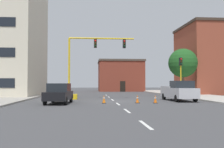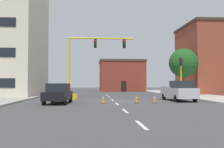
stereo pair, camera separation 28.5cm
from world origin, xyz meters
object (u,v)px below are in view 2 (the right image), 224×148
(pickup_truck_silver, at_px, (178,91))
(traffic_cone_roadside_b, at_px, (137,99))
(tree_right_mid, at_px, (183,63))
(traffic_cone_roadside_c, at_px, (155,99))
(traffic_cone_roadside_a, at_px, (103,99))
(traffic_signal_gantry, at_px, (78,79))
(sedan_black_near_left, at_px, (58,93))
(traffic_light_pole_right, at_px, (181,68))

(pickup_truck_silver, height_order, traffic_cone_roadside_b, pickup_truck_silver)
(tree_right_mid, distance_m, traffic_cone_roadside_c, 15.62)
(tree_right_mid, relative_size, traffic_cone_roadside_a, 9.14)
(traffic_cone_roadside_b, bearing_deg, traffic_signal_gantry, 132.13)
(tree_right_mid, bearing_deg, sedan_black_near_left, -140.50)
(traffic_signal_gantry, distance_m, traffic_cone_roadside_b, 8.40)
(traffic_signal_gantry, relative_size, traffic_light_pole_right, 1.69)
(traffic_cone_roadside_b, bearing_deg, traffic_cone_roadside_c, -7.30)
(sedan_black_near_left, relative_size, traffic_cone_roadside_a, 6.34)
(traffic_signal_gantry, xyz_separation_m, traffic_cone_roadside_a, (2.54, -6.10, -1.83))
(traffic_cone_roadside_c, bearing_deg, pickup_truck_silver, 41.72)
(traffic_light_pole_right, xyz_separation_m, traffic_cone_roadside_b, (-6.55, -7.26, -3.17))
(traffic_cone_roadside_b, bearing_deg, pickup_truck_silver, 28.70)
(traffic_signal_gantry, bearing_deg, traffic_light_pole_right, 5.60)
(pickup_truck_silver, bearing_deg, traffic_cone_roadside_b, -151.30)
(traffic_cone_roadside_a, xyz_separation_m, traffic_cone_roadside_b, (2.95, 0.02, -0.00))
(tree_right_mid, height_order, traffic_cone_roadside_a, tree_right_mid)
(pickup_truck_silver, xyz_separation_m, traffic_cone_roadside_b, (-4.64, -2.54, -0.62))
(traffic_light_pole_right, xyz_separation_m, pickup_truck_silver, (-1.92, -4.72, -2.55))
(pickup_truck_silver, bearing_deg, traffic_light_pole_right, 67.88)
(traffic_light_pole_right, distance_m, traffic_cone_roadside_c, 9.52)
(traffic_signal_gantry, xyz_separation_m, pickup_truck_silver, (10.13, -3.54, -1.21))
(traffic_cone_roadside_a, bearing_deg, traffic_cone_roadside_b, 0.46)
(traffic_cone_roadside_c, bearing_deg, traffic_signal_gantry, 138.37)
(traffic_cone_roadside_a, height_order, traffic_cone_roadside_b, traffic_cone_roadside_a)
(traffic_signal_gantry, xyz_separation_m, sedan_black_near_left, (-1.34, -6.10, -1.30))
(pickup_truck_silver, relative_size, traffic_cone_roadside_a, 7.51)
(traffic_cone_roadside_c, bearing_deg, traffic_cone_roadside_b, 172.70)
(sedan_black_near_left, bearing_deg, traffic_cone_roadside_a, 0.07)
(sedan_black_near_left, xyz_separation_m, traffic_cone_roadside_b, (6.83, 0.03, -0.53))
(traffic_signal_gantry, distance_m, pickup_truck_silver, 10.80)
(traffic_signal_gantry, relative_size, sedan_black_near_left, 1.76)
(pickup_truck_silver, distance_m, sedan_black_near_left, 11.75)
(traffic_light_pole_right, relative_size, pickup_truck_silver, 0.88)
(pickup_truck_silver, distance_m, traffic_cone_roadside_a, 8.03)
(traffic_light_pole_right, relative_size, sedan_black_near_left, 1.04)
(traffic_cone_roadside_b, xyz_separation_m, traffic_cone_roadside_c, (1.56, -0.20, -0.00))
(tree_right_mid, height_order, traffic_cone_roadside_b, tree_right_mid)
(traffic_light_pole_right, bearing_deg, traffic_cone_roadside_a, -142.55)
(tree_right_mid, xyz_separation_m, sedan_black_near_left, (-15.72, -12.96, -3.71))
(traffic_cone_roadside_b, bearing_deg, traffic_cone_roadside_a, -179.54)
(tree_right_mid, height_order, pickup_truck_silver, tree_right_mid)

